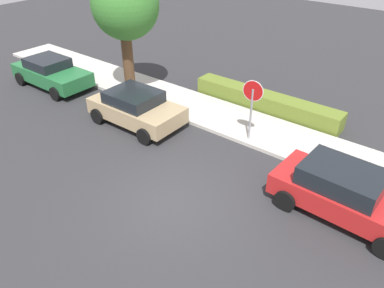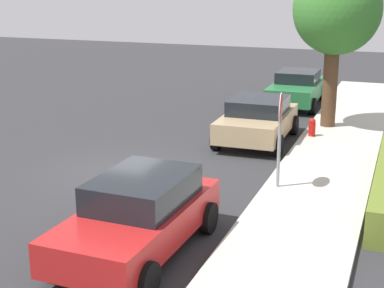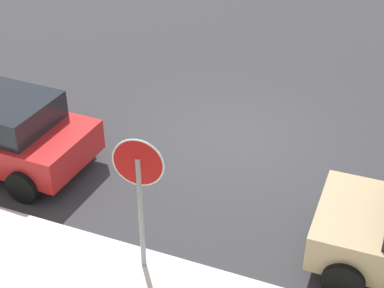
# 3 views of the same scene
# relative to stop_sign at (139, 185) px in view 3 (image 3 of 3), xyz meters

# --- Properties ---
(ground_plane) EXTENTS (60.00, 60.00, 0.00)m
(ground_plane) POSITION_rel_stop_sign_xyz_m (-0.04, -4.35, -1.68)
(ground_plane) COLOR #2D2D30
(stop_sign) EXTENTS (0.77, 0.12, 2.45)m
(stop_sign) POSITION_rel_stop_sign_xyz_m (0.00, 0.00, 0.00)
(stop_sign) COLOR gray
(stop_sign) RESTS_ON ground_plane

